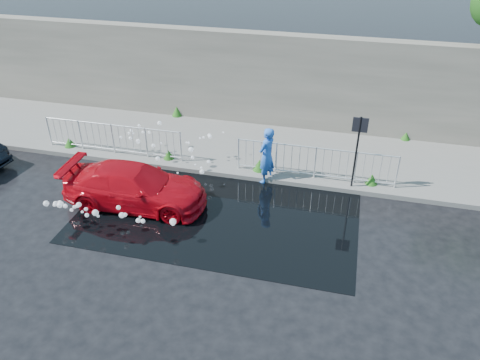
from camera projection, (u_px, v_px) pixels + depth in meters
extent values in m
plane|color=black|center=(192.00, 229.00, 12.99)|extent=(90.00, 90.00, 0.00)
cube|color=slate|center=(236.00, 146.00, 17.08)|extent=(30.00, 4.00, 0.15)
cube|color=slate|center=(221.00, 173.00, 15.43)|extent=(30.00, 0.25, 0.16)
cube|color=#605B51|center=(250.00, 78.00, 17.94)|extent=(30.00, 0.60, 3.50)
cube|color=black|center=(219.00, 211.00, 13.71)|extent=(8.00, 5.00, 0.01)
cylinder|color=black|center=(356.00, 155.00, 14.03)|extent=(0.06, 0.06, 2.50)
cube|color=black|center=(360.00, 125.00, 13.51)|extent=(0.45, 0.04, 0.45)
cylinder|color=silver|center=(49.00, 131.00, 16.73)|extent=(0.05, 0.05, 1.10)
cylinder|color=silver|center=(181.00, 147.00, 15.70)|extent=(0.05, 0.05, 1.10)
cylinder|color=silver|center=(111.00, 125.00, 15.94)|extent=(5.00, 0.04, 0.04)
cylinder|color=silver|center=(115.00, 149.00, 16.44)|extent=(5.00, 0.04, 0.04)
cylinder|color=silver|center=(239.00, 153.00, 15.29)|extent=(0.05, 0.05, 1.10)
cylinder|color=silver|center=(397.00, 172.00, 14.26)|extent=(0.05, 0.05, 1.10)
cylinder|color=silver|center=(317.00, 148.00, 14.50)|extent=(5.00, 0.04, 0.04)
cylinder|color=silver|center=(314.00, 174.00, 15.00)|extent=(5.00, 0.04, 0.04)
cone|color=#224D14|center=(69.00, 142.00, 16.83)|extent=(0.40, 0.40, 0.33)
cone|color=#224D14|center=(168.00, 154.00, 16.05)|extent=(0.36, 0.36, 0.34)
cone|color=#224D14|center=(260.00, 165.00, 15.38)|extent=(0.44, 0.44, 0.38)
cone|color=#224D14|center=(372.00, 179.00, 14.65)|extent=(0.38, 0.38, 0.34)
cone|color=#224D14|center=(177.00, 111.00, 19.13)|extent=(0.42, 0.42, 0.40)
cone|color=#224D14|center=(406.00, 136.00, 17.31)|extent=(0.34, 0.34, 0.29)
sphere|color=white|center=(223.00, 132.00, 15.83)|extent=(0.06, 0.06, 0.06)
sphere|color=white|center=(151.00, 168.00, 14.78)|extent=(0.12, 0.12, 0.12)
sphere|color=white|center=(161.00, 143.00, 15.42)|extent=(0.07, 0.07, 0.07)
sphere|color=white|center=(155.00, 169.00, 14.96)|extent=(0.07, 0.07, 0.07)
sphere|color=white|center=(139.00, 143.00, 15.74)|extent=(0.06, 0.06, 0.06)
sphere|color=white|center=(130.00, 138.00, 15.79)|extent=(0.12, 0.12, 0.12)
sphere|color=white|center=(121.00, 137.00, 16.11)|extent=(0.10, 0.10, 0.10)
sphere|color=white|center=(138.00, 141.00, 15.91)|extent=(0.16, 0.16, 0.16)
sphere|color=white|center=(143.00, 132.00, 16.01)|extent=(0.10, 0.10, 0.10)
sphere|color=white|center=(149.00, 132.00, 16.10)|extent=(0.10, 0.10, 0.10)
sphere|color=white|center=(192.00, 158.00, 15.12)|extent=(0.12, 0.12, 0.12)
sphere|color=white|center=(186.00, 143.00, 15.42)|extent=(0.07, 0.07, 0.07)
sphere|color=white|center=(178.00, 173.00, 14.83)|extent=(0.07, 0.07, 0.07)
sphere|color=white|center=(153.00, 146.00, 15.53)|extent=(0.14, 0.14, 0.14)
sphere|color=white|center=(159.00, 123.00, 16.28)|extent=(0.15, 0.15, 0.15)
sphere|color=white|center=(126.00, 174.00, 14.92)|extent=(0.06, 0.06, 0.06)
sphere|color=white|center=(157.00, 181.00, 14.87)|extent=(0.07, 0.07, 0.07)
sphere|color=white|center=(209.00, 135.00, 15.72)|extent=(0.12, 0.12, 0.12)
sphere|color=white|center=(189.00, 143.00, 15.58)|extent=(0.09, 0.09, 0.09)
sphere|color=white|center=(142.00, 172.00, 15.07)|extent=(0.10, 0.10, 0.10)
sphere|color=white|center=(202.00, 172.00, 14.49)|extent=(0.15, 0.15, 0.15)
sphere|color=white|center=(133.00, 133.00, 16.02)|extent=(0.10, 0.10, 0.10)
sphere|color=white|center=(201.00, 168.00, 14.65)|extent=(0.08, 0.08, 0.08)
sphere|color=white|center=(129.00, 133.00, 16.20)|extent=(0.09, 0.09, 0.09)
sphere|color=white|center=(173.00, 180.00, 14.58)|extent=(0.08, 0.08, 0.08)
sphere|color=white|center=(191.00, 150.00, 15.25)|extent=(0.17, 0.17, 0.17)
sphere|color=white|center=(131.00, 131.00, 16.10)|extent=(0.12, 0.12, 0.12)
sphere|color=white|center=(200.00, 138.00, 15.47)|extent=(0.07, 0.07, 0.07)
sphere|color=white|center=(139.00, 126.00, 16.45)|extent=(0.10, 0.10, 0.10)
sphere|color=white|center=(209.00, 162.00, 14.82)|extent=(0.12, 0.12, 0.12)
sphere|color=white|center=(204.00, 137.00, 15.73)|extent=(0.09, 0.09, 0.09)
sphere|color=white|center=(158.00, 159.00, 15.21)|extent=(0.16, 0.16, 0.16)
sphere|color=white|center=(195.00, 165.00, 14.95)|extent=(0.07, 0.07, 0.07)
sphere|color=white|center=(210.00, 137.00, 15.56)|extent=(0.14, 0.14, 0.14)
sphere|color=white|center=(60.00, 205.00, 12.10)|extent=(0.15, 0.15, 0.15)
sphere|color=white|center=(140.00, 217.00, 13.18)|extent=(0.07, 0.07, 0.07)
sphere|color=white|center=(77.00, 206.00, 12.66)|extent=(0.11, 0.11, 0.11)
sphere|color=white|center=(118.00, 208.00, 13.08)|extent=(0.13, 0.13, 0.13)
sphere|color=white|center=(86.00, 209.00, 12.71)|extent=(0.10, 0.10, 0.10)
sphere|color=white|center=(125.00, 215.00, 13.03)|extent=(0.12, 0.12, 0.12)
sphere|color=white|center=(62.00, 203.00, 12.70)|extent=(0.10, 0.10, 0.10)
sphere|color=white|center=(79.00, 205.00, 12.40)|extent=(0.14, 0.14, 0.14)
sphere|color=white|center=(54.00, 205.00, 12.28)|extent=(0.09, 0.09, 0.09)
sphere|color=white|center=(95.00, 213.00, 12.52)|extent=(0.18, 0.18, 0.18)
sphere|color=white|center=(74.00, 207.00, 13.38)|extent=(0.11, 0.11, 0.11)
sphere|color=white|center=(173.00, 222.00, 12.12)|extent=(0.18, 0.18, 0.18)
sphere|color=white|center=(138.00, 221.00, 11.90)|extent=(0.13, 0.13, 0.13)
sphere|color=white|center=(173.00, 224.00, 12.36)|extent=(0.11, 0.11, 0.11)
sphere|color=white|center=(65.00, 206.00, 12.14)|extent=(0.09, 0.09, 0.09)
sphere|color=white|center=(56.00, 204.00, 12.86)|extent=(0.14, 0.14, 0.14)
sphere|color=white|center=(87.00, 215.00, 11.87)|extent=(0.11, 0.11, 0.11)
sphere|color=white|center=(72.00, 210.00, 13.34)|extent=(0.10, 0.10, 0.10)
sphere|color=white|center=(60.00, 203.00, 13.07)|extent=(0.16, 0.16, 0.16)
sphere|color=white|center=(98.00, 216.00, 12.67)|extent=(0.08, 0.08, 0.08)
sphere|color=white|center=(143.00, 221.00, 12.11)|extent=(0.12, 0.12, 0.12)
sphere|color=white|center=(122.00, 215.00, 12.61)|extent=(0.16, 0.16, 0.16)
sphere|color=white|center=(82.00, 212.00, 12.11)|extent=(0.07, 0.07, 0.07)
sphere|color=white|center=(60.00, 202.00, 12.51)|extent=(0.08, 0.08, 0.08)
sphere|color=white|center=(65.00, 206.00, 12.84)|extent=(0.12, 0.12, 0.12)
sphere|color=white|center=(46.00, 203.00, 12.52)|extent=(0.16, 0.16, 0.16)
imported|color=#B60712|center=(135.00, 186.00, 13.73)|extent=(4.29, 1.87, 1.23)
imported|color=blue|center=(267.00, 156.00, 14.67)|extent=(0.69, 0.81, 1.87)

